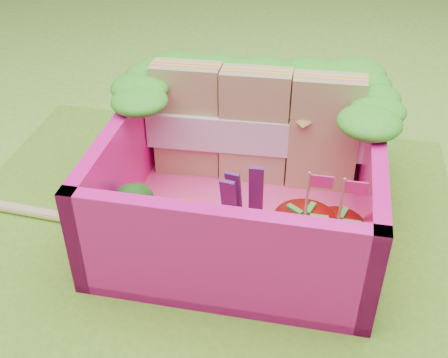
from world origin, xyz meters
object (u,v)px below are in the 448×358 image
object	(u,v)px
broccoli	(134,207)
strawberry_right	(335,241)
strawberry_left	(303,240)
bento_box	(243,177)
sandwich_stack	(256,127)

from	to	relation	value
broccoli	strawberry_right	xyz separation A→B (m)	(0.95, 0.00, -0.05)
broccoli	strawberry_left	size ratio (longest dim) A/B	0.61
bento_box	strawberry_right	distance (m)	0.56
bento_box	broccoli	world-z (taller)	bento_box
sandwich_stack	strawberry_left	world-z (taller)	sandwich_stack
broccoli	strawberry_right	bearing A→B (deg)	0.25
sandwich_stack	strawberry_left	xyz separation A→B (m)	(0.32, -0.66, -0.17)
broccoli	strawberry_left	world-z (taller)	strawberry_left
broccoli	strawberry_right	size ratio (longest dim) A/B	0.66
bento_box	broccoli	xyz separation A→B (m)	(-0.48, -0.28, -0.04)
bento_box	strawberry_right	bearing A→B (deg)	-30.39
sandwich_stack	strawberry_left	bearing A→B (deg)	-64.07
broccoli	strawberry_left	xyz separation A→B (m)	(0.80, -0.03, -0.04)
bento_box	strawberry_right	xyz separation A→B (m)	(0.47, -0.28, -0.10)
bento_box	sandwich_stack	size ratio (longest dim) A/B	1.12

